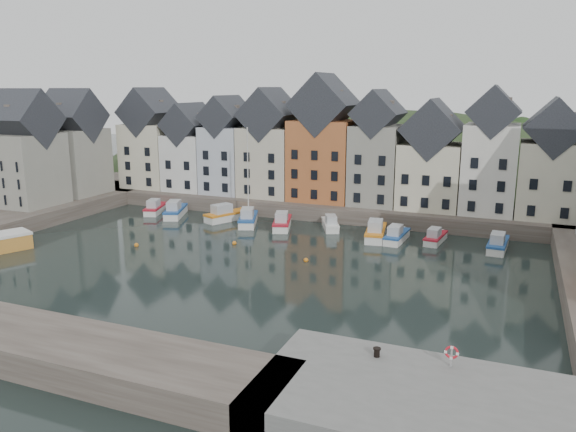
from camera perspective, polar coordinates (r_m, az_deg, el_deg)
The scene contains 19 objects.
ground at distance 56.92m, azimuth -5.64°, elevation -5.34°, with size 260.00×260.00×0.00m, color black.
far_quay at distance 83.45m, azimuth 3.99°, elevation 1.31°, with size 90.00×16.00×2.00m, color #443B34.
near_quay at distance 32.55m, azimuth 13.49°, elevation -18.54°, with size 18.00×10.00×2.00m, color #60605E.
hillside at distance 112.58m, azimuth 8.05°, elevation -5.70°, with size 153.60×70.40×64.00m.
far_terrace at distance 79.37m, azimuth 5.84°, elevation 6.43°, with size 72.37×8.16×17.78m.
left_terrace at distance 87.22m, azimuth -22.91°, elevation 6.07°, with size 7.65×17.00×15.69m.
mooring_buoys at distance 63.18m, azimuth -6.60°, elevation -3.36°, with size 20.50×5.50×0.50m.
boat_a at distance 83.45m, azimuth -13.34°, elevation 0.77°, with size 3.67×6.31×2.31m.
boat_b at distance 80.59m, azimuth -11.38°, elevation 0.50°, with size 4.43×7.15×2.63m.
boat_c at distance 77.04m, azimuth -6.25°, elevation 0.11°, with size 4.75×7.03×2.60m.
boat_d at distance 74.52m, azimuth -4.09°, elevation -0.24°, with size 4.41×7.09×12.97m.
boat_e at distance 72.41m, azimuth -0.61°, elevation -0.68°, with size 3.94×6.80×2.50m.
boat_f at distance 72.22m, azimuth 4.32°, elevation -0.84°, with size 3.91×5.77×2.14m.
boat_g at distance 68.28m, azimuth 8.90°, elevation -1.63°, with size 3.23×7.21×2.67m.
boat_h at distance 67.46m, azimuth 10.96°, elevation -1.99°, with size 2.15×6.03×2.28m.
boat_i at distance 67.98m, azimuth 14.73°, elevation -2.13°, with size 2.22×5.51×2.06m.
boat_j at distance 66.88m, azimuth 20.53°, elevation -2.71°, with size 2.28×6.26×2.37m.
mooring_bollard at distance 35.04m, azimuth 9.02°, elevation -13.48°, with size 0.48×0.48×0.56m.
life_ring_post at distance 34.60m, azimuth 16.28°, elevation -13.21°, with size 0.80×0.17×1.30m.
Camera 1 is at (25.55, -47.64, 17.82)m, focal length 35.00 mm.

